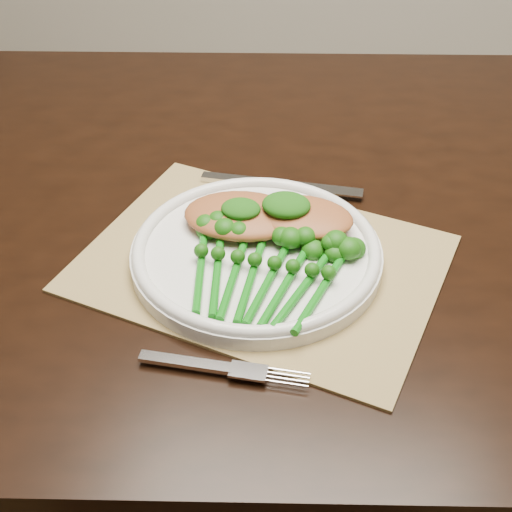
% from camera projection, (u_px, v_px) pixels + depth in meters
% --- Properties ---
extents(dining_table, '(1.71, 1.12, 0.75)m').
position_uv_depth(dining_table, '(299.00, 383.00, 1.17)').
color(dining_table, black).
rests_on(dining_table, ground).
extents(placemat, '(0.46, 0.39, 0.00)m').
position_uv_depth(placemat, '(261.00, 263.00, 0.82)').
color(placemat, '#967E4C').
rests_on(placemat, dining_table).
extents(dinner_plate, '(0.29, 0.29, 0.03)m').
position_uv_depth(dinner_plate, '(256.00, 252.00, 0.81)').
color(dinner_plate, silver).
rests_on(dinner_plate, placemat).
extents(knife, '(0.21, 0.02, 0.01)m').
position_uv_depth(knife, '(266.00, 183.00, 0.94)').
color(knife, silver).
rests_on(knife, placemat).
extents(fork, '(0.17, 0.02, 0.01)m').
position_uv_depth(fork, '(234.00, 370.00, 0.69)').
color(fork, silver).
rests_on(fork, placemat).
extents(chicken_fillet_left, '(0.14, 0.10, 0.03)m').
position_uv_depth(chicken_fillet_left, '(242.00, 216.00, 0.84)').
color(chicken_fillet_left, '#A25B2F').
rests_on(chicken_fillet_left, dinner_plate).
extents(chicken_fillet_right, '(0.12, 0.09, 0.02)m').
position_uv_depth(chicken_fillet_right, '(303.00, 217.00, 0.83)').
color(chicken_fillet_right, '#A25B2F').
rests_on(chicken_fillet_right, dinner_plate).
extents(pesto_dollop_left, '(0.05, 0.04, 0.02)m').
position_uv_depth(pesto_dollop_left, '(241.00, 209.00, 0.82)').
color(pesto_dollop_left, '#0E3F09').
rests_on(pesto_dollop_left, chicken_fillet_left).
extents(pesto_dollop_right, '(0.06, 0.05, 0.02)m').
position_uv_depth(pesto_dollop_right, '(286.00, 205.00, 0.82)').
color(pesto_dollop_right, '#0E3F09').
rests_on(pesto_dollop_right, chicken_fillet_right).
extents(broccolini_bundle, '(0.17, 0.19, 0.04)m').
position_uv_depth(broccolini_bundle, '(259.00, 280.00, 0.76)').
color(broccolini_bundle, '#0D660F').
rests_on(broccolini_bundle, dinner_plate).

